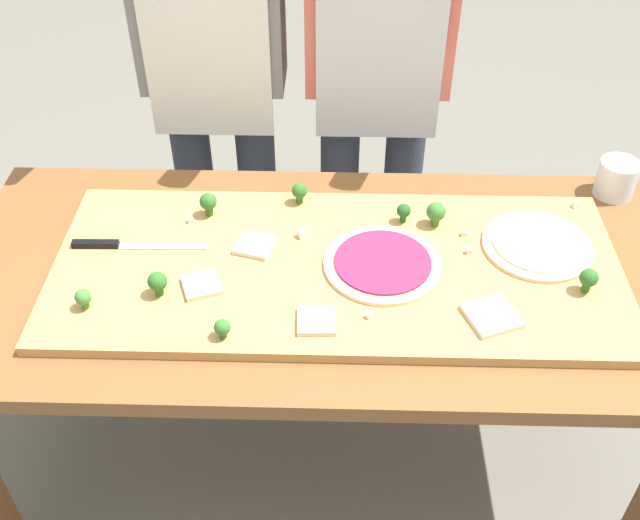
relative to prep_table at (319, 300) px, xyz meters
The scene contains 27 objects.
ground_plane 0.67m from the prep_table, ahead, with size 8.00×8.00×0.00m, color #6B665B.
prep_table is the anchor object (origin of this frame).
cutting_board 0.12m from the prep_table, 12.23° to the right, with size 1.30×0.55×0.02m, color tan.
chefs_knife 0.49m from the prep_table, behind, with size 0.32×0.03×0.02m.
pizza_whole_beet_magenta 0.20m from the prep_table, ahead, with size 0.27×0.27×0.02m.
pizza_whole_white_garlic 0.53m from the prep_table, ahead, with size 0.26×0.26×0.02m.
pizza_slice_near_left 0.21m from the prep_table, 162.59° to the left, with size 0.08×0.08×0.01m, color beige.
pizza_slice_center 0.43m from the prep_table, 24.91° to the right, with size 0.10×0.10×0.01m, color beige.
pizza_slice_near_right 0.30m from the prep_table, 159.98° to the right, with size 0.08×0.08×0.01m, color beige.
pizza_slice_far_left 0.24m from the prep_table, 89.61° to the right, with size 0.08×0.08×0.01m, color beige.
broccoli_floret_back_right 0.36m from the prep_table, 148.53° to the left, with size 0.04×0.04×0.06m.
broccoli_floret_back_left 0.30m from the prep_table, 37.48° to the left, with size 0.03×0.03×0.05m.
broccoli_floret_center_right 0.34m from the prep_table, 128.38° to the right, with size 0.03×0.03×0.05m.
broccoli_floret_center_left 0.40m from the prep_table, 161.21° to the right, with size 0.04×0.04×0.06m.
broccoli_floret_front_mid 0.55m from the prep_table, 161.79° to the right, with size 0.04×0.04×0.05m.
broccoli_floret_front_left 0.35m from the prep_table, 27.34° to the left, with size 0.05×0.05×0.06m.
broccoli_floret_front_right 0.28m from the prep_table, 103.72° to the left, with size 0.04×0.04×0.06m.
broccoli_floret_back_mid 0.62m from the prep_table, ahead, with size 0.04×0.04×0.06m.
cheese_crumble_a 0.37m from the prep_table, 156.61° to the left, with size 0.01×0.01×0.01m, color white.
cheese_crumble_b 0.37m from the prep_table, ahead, with size 0.01×0.01×0.01m, color silver.
cheese_crumble_c 0.38m from the prep_table, 16.94° to the left, with size 0.01×0.01×0.01m, color silver.
cheese_crumble_d 0.17m from the prep_table, 115.87° to the left, with size 0.02×0.02×0.02m, color white.
cheese_crumble_e 0.69m from the prep_table, 19.47° to the left, with size 0.01×0.01×0.01m, color white.
cheese_crumble_f 0.25m from the prep_table, 57.90° to the right, with size 0.01×0.01×0.01m, color white.
flour_cup 0.84m from the prep_table, 22.76° to the left, with size 0.10×0.10×0.10m.
cook_left 0.79m from the prep_table, 115.88° to the left, with size 0.54×0.39×1.67m.
cook_right 0.74m from the prep_table, 77.30° to the left, with size 0.54×0.39×1.67m.
Camera 1 is at (0.04, -1.28, 1.92)m, focal length 41.59 mm.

